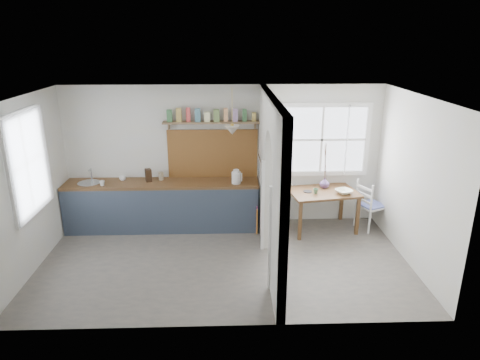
{
  "coord_description": "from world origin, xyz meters",
  "views": [
    {
      "loc": [
        0.04,
        -6.04,
        3.42
      ],
      "look_at": [
        0.25,
        0.21,
        1.3
      ],
      "focal_mm": 32.0,
      "sensor_mm": 36.0,
      "label": 1
    }
  ],
  "objects_px": {
    "kettle": "(236,177)",
    "chair_right": "(371,205)",
    "vase": "(325,183)",
    "chair_left": "(278,208)",
    "dining_table": "(322,210)"
  },
  "relations": [
    {
      "from": "chair_left",
      "to": "vase",
      "type": "xyz_separation_m",
      "value": [
        0.86,
        0.13,
        0.44
      ]
    },
    {
      "from": "dining_table",
      "to": "kettle",
      "type": "bearing_deg",
      "value": 168.79
    },
    {
      "from": "chair_right",
      "to": "vase",
      "type": "xyz_separation_m",
      "value": [
        -0.86,
        0.17,
        0.38
      ]
    },
    {
      "from": "chair_right",
      "to": "vase",
      "type": "relative_size",
      "value": 4.95
    },
    {
      "from": "dining_table",
      "to": "vase",
      "type": "relative_size",
      "value": 6.37
    },
    {
      "from": "dining_table",
      "to": "vase",
      "type": "height_order",
      "value": "vase"
    },
    {
      "from": "kettle",
      "to": "vase",
      "type": "distance_m",
      "value": 1.65
    },
    {
      "from": "chair_left",
      "to": "dining_table",
      "type": "bearing_deg",
      "value": 85.34
    },
    {
      "from": "chair_right",
      "to": "vase",
      "type": "distance_m",
      "value": 0.95
    },
    {
      "from": "chair_right",
      "to": "dining_table",
      "type": "bearing_deg",
      "value": 67.46
    },
    {
      "from": "dining_table",
      "to": "chair_left",
      "type": "xyz_separation_m",
      "value": [
        -0.81,
        0.06,
        0.03
      ]
    },
    {
      "from": "kettle",
      "to": "chair_right",
      "type": "bearing_deg",
      "value": 16.39
    },
    {
      "from": "vase",
      "to": "chair_left",
      "type": "bearing_deg",
      "value": -171.45
    },
    {
      "from": "chair_left",
      "to": "kettle",
      "type": "xyz_separation_m",
      "value": [
        -0.77,
        -0.01,
        0.62
      ]
    },
    {
      "from": "kettle",
      "to": "vase",
      "type": "xyz_separation_m",
      "value": [
        1.63,
        0.14,
        -0.19
      ]
    }
  ]
}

